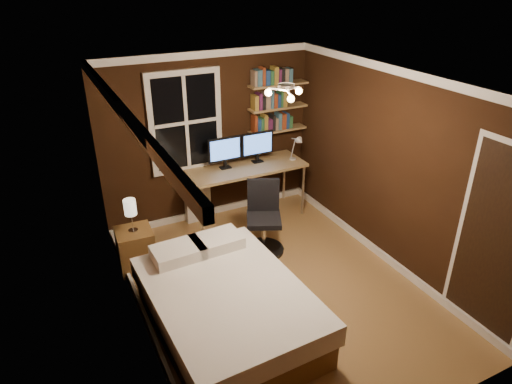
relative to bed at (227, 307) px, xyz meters
name	(u,v)px	position (x,y,z in m)	size (l,w,h in m)	color
floor	(276,287)	(0.81, 0.38, -0.30)	(4.20, 4.20, 0.00)	olive
wall_back	(209,138)	(0.81, 2.48, 0.95)	(3.20, 0.04, 2.50)	black
wall_left	(132,229)	(-0.79, 0.38, 0.95)	(0.04, 4.20, 2.50)	black
wall_right	(391,170)	(2.41, 0.38, 0.95)	(0.04, 4.20, 2.50)	black
ceiling	(281,82)	(0.81, 0.38, 2.20)	(3.20, 4.20, 0.02)	white
window	(186,122)	(0.46, 2.45, 1.25)	(1.06, 0.06, 1.46)	white
door	(495,247)	(2.40, -1.17, 0.73)	(0.03, 0.82, 2.05)	black
ceiling_fixture	(286,94)	(0.81, 0.28, 2.10)	(0.44, 0.44, 0.18)	beige
bookshelf_lower	(277,130)	(1.89, 2.36, 0.95)	(0.92, 0.22, 0.03)	#987849
books_row_lower	(278,122)	(1.89, 2.36, 1.08)	(0.66, 0.16, 0.23)	maroon
bookshelf_middle	(278,107)	(1.89, 2.36, 1.30)	(0.92, 0.22, 0.03)	#987849
books_row_middle	(278,99)	(1.89, 2.36, 1.43)	(0.54, 0.16, 0.23)	navy
bookshelf_upper	(278,84)	(1.89, 2.36, 1.65)	(0.92, 0.22, 0.03)	#987849
books_row_upper	(279,75)	(1.89, 2.36, 1.78)	(0.60, 0.16, 0.23)	#2A6335
bed	(227,307)	(0.00, 0.00, 0.00)	(1.55, 2.09, 0.69)	brown
nightstand	(136,249)	(-0.59, 1.55, -0.02)	(0.44, 0.44, 0.55)	brown
bedside_lamp	(131,216)	(-0.59, 1.55, 0.47)	(0.15, 0.15, 0.43)	beige
radiator	(198,203)	(0.54, 2.38, -0.01)	(0.38, 0.13, 0.57)	silver
desk	(246,170)	(1.24, 2.13, 0.49)	(1.79, 0.67, 0.85)	#987849
monitor_left	(225,153)	(0.95, 2.22, 0.79)	(0.51, 0.12, 0.47)	black
monitor_right	(257,147)	(1.47, 2.22, 0.79)	(0.51, 0.12, 0.47)	black
desk_lamp	(296,148)	(2.00, 1.97, 0.77)	(0.14, 0.32, 0.44)	silver
office_chair	(264,225)	(1.06, 1.20, 0.08)	(0.59, 0.59, 1.00)	black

